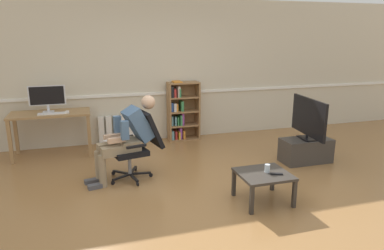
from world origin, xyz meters
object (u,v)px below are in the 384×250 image
at_px(computer_mouse, 67,112).
at_px(radiator, 120,129).
at_px(computer_desk, 51,119).
at_px(bookshelf, 181,112).
at_px(keyboard, 52,113).
at_px(coffee_table, 264,177).
at_px(drinking_glass, 267,168).
at_px(person_seated, 127,136).
at_px(imac_monitor, 47,96).
at_px(tv_stand, 306,150).
at_px(office_chair, 139,142).
at_px(spare_remote, 276,174).
at_px(tv_screen, 309,118).

bearing_deg(computer_mouse, radiator, 29.54).
distance_m(computer_desk, bookshelf, 2.39).
bearing_deg(computer_mouse, bookshelf, 11.06).
height_order(keyboard, coffee_table, keyboard).
xyz_separation_m(radiator, drinking_glass, (1.50, -3.00, 0.16)).
relative_size(computer_desk, person_seated, 1.08).
relative_size(imac_monitor, computer_mouse, 5.92).
xyz_separation_m(person_seated, tv_stand, (2.86, -0.13, -0.45)).
xyz_separation_m(bookshelf, coffee_table, (0.26, -2.91, -0.24)).
xyz_separation_m(keyboard, coffee_table, (2.59, -2.48, -0.44)).
distance_m(office_chair, person_seated, 0.21).
height_order(bookshelf, radiator, bookshelf).
bearing_deg(computer_mouse, computer_desk, 157.07).
xyz_separation_m(bookshelf, spare_remote, (0.38, -3.00, -0.18)).
height_order(person_seated, tv_screen, person_seated).
bearing_deg(coffee_table, drinking_glass, 10.39).
height_order(bookshelf, office_chair, bookshelf).
bearing_deg(computer_mouse, spare_remote, -46.42).
bearing_deg(radiator, computer_desk, -161.76).
height_order(computer_mouse, spare_remote, computer_mouse).
bearing_deg(drinking_glass, imac_monitor, 135.15).
height_order(tv_stand, spare_remote, spare_remote).
relative_size(computer_desk, tv_screen, 1.28).
bearing_deg(coffee_table, computer_desk, 135.07).
distance_m(computer_mouse, person_seated, 1.55).
bearing_deg(tv_stand, computer_desk, 158.71).
xyz_separation_m(radiator, tv_stand, (2.79, -1.94, -0.08)).
relative_size(tv_stand, coffee_table, 1.30).
bearing_deg(computer_mouse, office_chair, -51.62).
bearing_deg(spare_remote, keyboard, -112.92).
distance_m(computer_mouse, office_chair, 1.63).
bearing_deg(office_chair, tv_stand, 74.12).
xyz_separation_m(computer_desk, office_chair, (1.28, -1.38, -0.12)).
xyz_separation_m(radiator, spare_remote, (1.57, -3.10, 0.12)).
bearing_deg(tv_stand, bookshelf, 131.21).
bearing_deg(tv_stand, coffee_table, -141.48).
bearing_deg(person_seated, tv_screen, 75.04).
relative_size(computer_desk, coffee_table, 2.09).
height_order(imac_monitor, tv_stand, imac_monitor).
xyz_separation_m(bookshelf, drinking_glass, (0.31, -2.90, -0.13)).
xyz_separation_m(computer_mouse, person_seated, (0.84, -1.30, -0.13)).
bearing_deg(coffee_table, imac_monitor, 134.51).
bearing_deg(computer_mouse, tv_screen, -21.16).
xyz_separation_m(computer_desk, person_seated, (1.12, -1.42, -0.00)).
bearing_deg(coffee_table, computer_mouse, 133.14).
xyz_separation_m(imac_monitor, coffee_table, (2.65, -2.70, -0.69)).
relative_size(person_seated, spare_remote, 7.97).
xyz_separation_m(office_chair, coffee_table, (1.35, -1.24, -0.20)).
bearing_deg(coffee_table, tv_screen, 38.48).
xyz_separation_m(office_chair, tv_screen, (2.69, -0.17, 0.21)).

